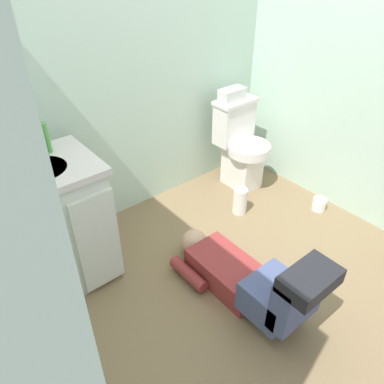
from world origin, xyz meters
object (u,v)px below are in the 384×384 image
vanity_cabinet (55,225)px  person_plumber (249,279)px  toilet (240,146)px  bottle_blue (8,150)px  faucet (27,149)px  bottle_clear (35,142)px  bottle_pink (27,155)px  toilet_paper_roll (319,204)px  bottle_green (45,138)px  paper_towel_roll (240,201)px  tissue_box (232,95)px

vanity_cabinet → person_plumber: bearing=-49.4°
toilet → bottle_blue: (-1.75, 0.07, 0.53)m
faucet → bottle_clear: bottle_clear is taller
bottle_pink → bottle_clear: bottle_clear is taller
person_plumber → toilet_paper_roll: bearing=13.3°
person_plumber → bottle_clear: (-0.72, 1.01, 0.73)m
vanity_cabinet → faucet: faucet is taller
toilet → faucet: faucet is taller
toilet → person_plumber: size_ratio=0.70×
bottle_green → paper_towel_roll: bottle_green is taller
bottle_clear → paper_towel_roll: bottle_clear is taller
tissue_box → paper_towel_roll: size_ratio=1.01×
faucet → toilet_paper_roll: 2.19m
tissue_box → faucet: bearing=-179.3°
toilet_paper_roll → toilet: bearing=107.8°
faucet → tissue_box: faucet is taller
vanity_cabinet → person_plumber: (0.76, -0.89, -0.24)m
bottle_clear → paper_towel_roll: size_ratio=0.81×
person_plumber → paper_towel_roll: person_plumber is taller
person_plumber → bottle_pink: (-0.80, 0.95, 0.71)m
tissue_box → bottle_clear: 1.57m
toilet → paper_towel_roll: toilet is taller
faucet → bottle_blue: bearing=-178.8°
toilet → person_plumber: toilet is taller
bottle_pink → paper_towel_roll: bearing=-12.4°
faucet → tissue_box: (1.61, 0.02, -0.07)m
bottle_clear → paper_towel_roll: 1.57m
toilet → toilet_paper_roll: 0.80m
paper_towel_roll → toilet_paper_roll: bearing=-36.1°
vanity_cabinet → faucet: bearing=91.3°
bottle_blue → bottle_clear: bottle_clear is taller
tissue_box → bottle_clear: bearing=-178.3°
paper_towel_roll → bottle_blue: bearing=165.0°
tissue_box → vanity_cabinet: bearing=-174.1°
vanity_cabinet → toilet_paper_roll: vanity_cabinet is taller
toilet → toilet_paper_roll: bearing=-72.2°
toilet → bottle_pink: size_ratio=5.74×
toilet → vanity_cabinet: bearing=-177.4°
bottle_green → paper_towel_roll: 1.53m
tissue_box → bottle_clear: (-1.56, -0.05, 0.11)m
bottle_green → bottle_blue: bearing=177.7°
vanity_cabinet → bottle_clear: size_ratio=4.64×
bottle_blue → toilet_paper_roll: bearing=-21.4°
vanity_cabinet → tissue_box: 1.66m
tissue_box → bottle_pink: 1.64m
bottle_blue → bottle_clear: (0.14, -0.02, 0.01)m
toilet → tissue_box: bearing=116.4°
bottle_pink → bottle_green: bottle_green is taller
person_plumber → bottle_green: bottle_green is taller
bottle_blue → person_plumber: bearing=-50.2°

